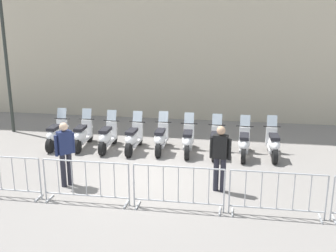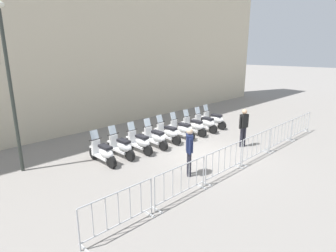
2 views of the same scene
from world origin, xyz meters
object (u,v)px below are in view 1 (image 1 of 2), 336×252
(officer_near_row_end, at_px, (220,155))
(barrier_segment_2, at_px, (86,182))
(barrier_segment_4, at_px, (277,195))
(street_lamp, at_px, (4,40))
(barrier_segment_3, at_px, (178,188))
(barrier_segment_1, at_px, (0,176))
(motorcycle_4, at_px, (161,139))
(motorcycle_2, at_px, (107,137))
(motorcycle_7, at_px, (244,144))
(officer_mid_plaza, at_px, (65,150))
(motorcycle_8, at_px, (273,144))
(motorcycle_3, at_px, (133,138))
(motorcycle_5, at_px, (188,140))
(motorcycle_6, at_px, (216,142))
(motorcycle_0, at_px, (56,134))
(motorcycle_1, at_px, (82,135))

(officer_near_row_end, bearing_deg, barrier_segment_2, -169.33)
(barrier_segment_4, xyz_separation_m, street_lamp, (-8.30, 6.94, 2.96))
(barrier_segment_3, xyz_separation_m, street_lamp, (-6.11, 6.56, 2.96))
(barrier_segment_1, bearing_deg, motorcycle_4, 39.90)
(motorcycle_2, distance_m, street_lamp, 5.44)
(barrier_segment_1, xyz_separation_m, street_lamp, (-1.73, 5.79, 2.96))
(motorcycle_7, height_order, street_lamp, street_lamp)
(officer_mid_plaza, bearing_deg, motorcycle_8, 19.06)
(motorcycle_3, distance_m, barrier_segment_4, 5.72)
(motorcycle_4, distance_m, barrier_segment_2, 4.11)
(barrier_segment_4, distance_m, street_lamp, 11.21)
(motorcycle_5, xyz_separation_m, barrier_segment_2, (-2.65, -3.50, 0.07))
(motorcycle_6, bearing_deg, street_lamp, 158.98)
(motorcycle_0, bearing_deg, motorcycle_3, -10.29)
(motorcycle_2, bearing_deg, motorcycle_6, -9.63)
(barrier_segment_4, bearing_deg, motorcycle_2, 133.12)
(motorcycle_3, bearing_deg, barrier_segment_4, -52.17)
(motorcycle_3, height_order, motorcycle_4, same)
(barrier_segment_4, bearing_deg, motorcycle_7, 89.72)
(motorcycle_1, distance_m, barrier_segment_1, 3.99)
(motorcycle_2, height_order, motorcycle_3, same)
(officer_mid_plaza, bearing_deg, motorcycle_7, 22.64)
(barrier_segment_1, bearing_deg, motorcycle_0, 83.64)
(officer_mid_plaza, bearing_deg, barrier_segment_2, -55.33)
(street_lamp, bearing_deg, motorcycle_6, -21.02)
(motorcycle_8, bearing_deg, officer_near_row_end, -129.26)
(street_lamp, bearing_deg, motorcycle_0, -42.09)
(motorcycle_0, bearing_deg, motorcycle_5, -9.38)
(motorcycle_0, height_order, motorcycle_1, same)
(motorcycle_0, xyz_separation_m, barrier_segment_3, (3.95, -4.61, 0.07))
(motorcycle_4, relative_size, officer_near_row_end, 0.99)
(motorcycle_3, xyz_separation_m, street_lamp, (-4.79, 2.42, 3.03))
(motorcycle_0, xyz_separation_m, barrier_segment_1, (-0.43, -3.84, 0.07))
(motorcycle_2, relative_size, officer_near_row_end, 0.99)
(officer_mid_plaza, bearing_deg, motorcycle_6, 28.55)
(officer_near_row_end, bearing_deg, motorcycle_7, 66.16)
(motorcycle_7, height_order, barrier_segment_2, motorcycle_7)
(motorcycle_0, relative_size, officer_near_row_end, 0.99)
(motorcycle_0, xyz_separation_m, motorcycle_8, (7.06, -1.14, 0.00))
(motorcycle_6, relative_size, barrier_segment_2, 0.81)
(barrier_segment_3, bearing_deg, motorcycle_1, 124.04)
(motorcycle_4, distance_m, motorcycle_7, 2.68)
(motorcycle_7, relative_size, motorcycle_8, 0.99)
(motorcycle_4, bearing_deg, barrier_segment_1, -140.10)
(motorcycle_3, xyz_separation_m, barrier_segment_2, (-0.87, -3.75, 0.07))
(motorcycle_3, height_order, motorcycle_7, same)
(motorcycle_2, bearing_deg, motorcycle_1, 165.20)
(motorcycle_3, xyz_separation_m, motorcycle_4, (0.90, -0.05, 0.00))
(barrier_segment_1, xyz_separation_m, officer_near_row_end, (5.47, 0.24, 0.46))
(motorcycle_5, xyz_separation_m, barrier_segment_4, (1.73, -4.26, 0.07))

